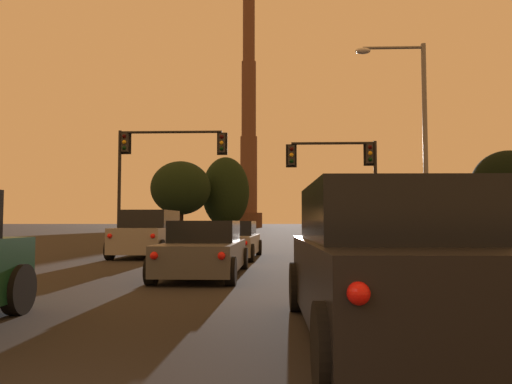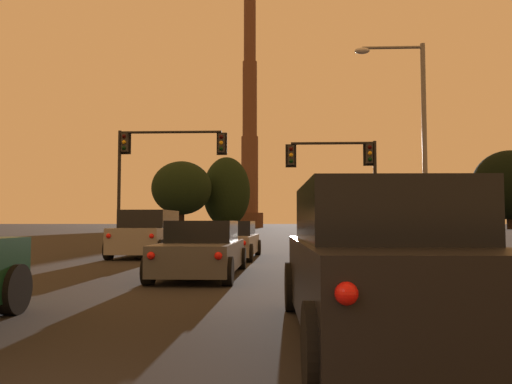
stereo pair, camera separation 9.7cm
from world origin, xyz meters
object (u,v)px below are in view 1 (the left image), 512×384
sedan_center_lane_second (205,250)px  traffic_light_overhead_right (345,167)px  traffic_light_overhead_left (155,157)px  suv_right_lane_third (385,264)px  suv_left_lane_front (150,234)px  street_lamp (414,126)px  traffic_light_far_right (314,200)px  sedan_center_lane_front (233,241)px  smokestack (249,132)px

sedan_center_lane_second → traffic_light_overhead_right: 15.01m
traffic_light_overhead_right → sedan_center_lane_second: bearing=-112.3°
traffic_light_overhead_left → suv_right_lane_third: bearing=-69.2°
suv_left_lane_front → street_lamp: 11.81m
traffic_light_far_right → traffic_light_overhead_right: bearing=-92.0°
traffic_light_overhead_right → traffic_light_overhead_left: bearing=176.5°
sedan_center_lane_front → traffic_light_far_right: traffic_light_far_right is taller
traffic_light_far_right → sedan_center_lane_second: bearing=-97.6°
suv_right_lane_third → traffic_light_overhead_left: size_ratio=0.77×
sedan_center_lane_front → sedan_center_lane_second: bearing=-89.4°
suv_left_lane_front → suv_right_lane_third: 15.35m
suv_left_lane_front → traffic_light_overhead_left: traffic_light_overhead_left is taller
traffic_light_overhead_left → smokestack: bearing=89.8°
street_lamp → sedan_center_lane_front: bearing=-168.1°
suv_left_lane_front → smokestack: smokestack is taller
smokestack → sedan_center_lane_front: bearing=-87.3°
suv_left_lane_front → traffic_light_overhead_left: 8.22m
sedan_center_lane_front → traffic_light_overhead_left: bearing=124.9°
suv_left_lane_front → suv_right_lane_third: size_ratio=1.00×
sedan_center_lane_second → traffic_light_overhead_right: traffic_light_overhead_right is taller
traffic_light_overhead_left → traffic_light_overhead_right: (10.32, -0.62, -0.63)m
sedan_center_lane_second → suv_right_lane_third: bearing=-64.7°
sedan_center_lane_front → suv_left_lane_front: bearing=169.7°
traffic_light_overhead_left → traffic_light_far_right: bearing=72.7°
suv_right_lane_third → sedan_center_lane_front: bearing=101.5°
sedan_center_lane_front → traffic_light_overhead_right: size_ratio=0.84×
suv_left_lane_front → traffic_light_overhead_left: bearing=103.8°
suv_left_lane_front → traffic_light_far_right: bearing=78.5°
traffic_light_far_right → suv_left_lane_front: bearing=-102.8°
suv_right_lane_third → street_lamp: street_lamp is taller
traffic_light_overhead_right → smokestack: (-10.07, 91.51, 18.42)m
suv_right_lane_third → suv_left_lane_front: bearing=113.4°
street_lamp → traffic_light_overhead_right: bearing=110.9°
suv_right_lane_third → traffic_light_overhead_right: bearing=82.1°
suv_left_lane_front → smokestack: (-1.30, 97.88, 21.84)m
suv_left_lane_front → suv_right_lane_third: bearing=-64.1°
traffic_light_overhead_left → sedan_center_lane_second: bearing=-71.2°
traffic_light_far_right → smokestack: bearing=102.0°
sedan_center_lane_second → street_lamp: 11.98m
traffic_light_overhead_left → traffic_light_far_right: size_ratio=1.02×
suv_left_lane_front → sedan_center_lane_front: 3.51m
traffic_light_overhead_right → smokestack: bearing=96.3°
suv_left_lane_front → suv_right_lane_third: (6.40, -13.95, 0.00)m
sedan_center_lane_second → street_lamp: size_ratio=0.53×
traffic_light_overhead_left → street_lamp: size_ratio=0.72×
suv_right_lane_third → sedan_center_lane_front: (-2.98, 13.19, -0.23)m
street_lamp → smokestack: size_ratio=0.15×
traffic_light_overhead_left → traffic_light_overhead_right: 10.36m
traffic_light_overhead_right → traffic_light_far_right: (1.30, 37.97, -0.18)m
street_lamp → sedan_center_lane_second: bearing=-134.0°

